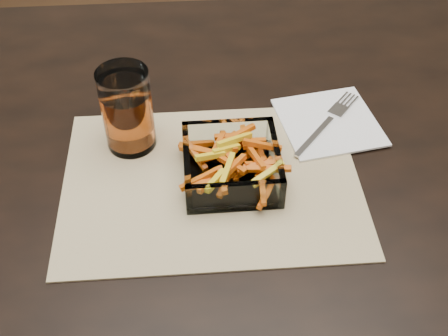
{
  "coord_description": "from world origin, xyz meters",
  "views": [
    {
      "loc": [
        -0.18,
        -0.68,
        1.38
      ],
      "look_at": [
        -0.14,
        -0.1,
        0.78
      ],
      "focal_mm": 45.0,
      "sensor_mm": 36.0,
      "label": 1
    }
  ],
  "objects_px": {
    "tumbler": "(128,112)",
    "glass_bowl": "(231,166)",
    "dining_table": "(297,171)",
    "fork": "(328,121)"
  },
  "relations": [
    {
      "from": "glass_bowl",
      "to": "fork",
      "type": "height_order",
      "value": "glass_bowl"
    },
    {
      "from": "dining_table",
      "to": "tumbler",
      "type": "height_order",
      "value": "tumbler"
    },
    {
      "from": "glass_bowl",
      "to": "tumbler",
      "type": "distance_m",
      "value": 0.18
    },
    {
      "from": "dining_table",
      "to": "tumbler",
      "type": "relative_size",
      "value": 11.54
    },
    {
      "from": "dining_table",
      "to": "glass_bowl",
      "type": "relative_size",
      "value": 11.14
    },
    {
      "from": "glass_bowl",
      "to": "dining_table",
      "type": "bearing_deg",
      "value": 35.76
    },
    {
      "from": "glass_bowl",
      "to": "fork",
      "type": "bearing_deg",
      "value": 32.66
    },
    {
      "from": "glass_bowl",
      "to": "tumbler",
      "type": "bearing_deg",
      "value": 150.45
    },
    {
      "from": "tumbler",
      "to": "glass_bowl",
      "type": "bearing_deg",
      "value": -29.55
    },
    {
      "from": "tumbler",
      "to": "fork",
      "type": "relative_size",
      "value": 0.88
    }
  ]
}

